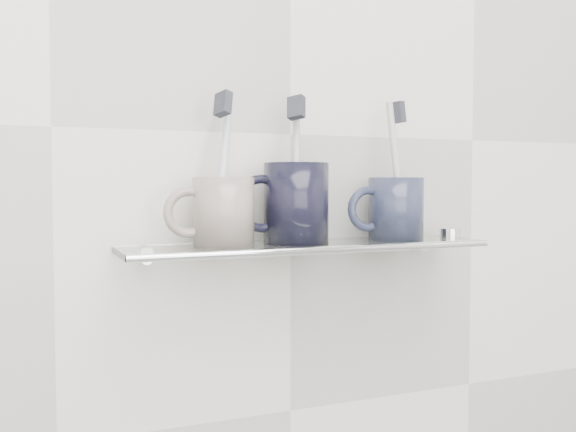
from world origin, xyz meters
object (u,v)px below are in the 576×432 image
mug_right (396,208)px  shelf_glass (308,246)px  mug_left (224,212)px  mug_center (296,203)px

mug_right → shelf_glass: bearing=175.6°
mug_left → shelf_glass: bearing=7.7°
mug_left → mug_right: size_ratio=0.99×
mug_left → mug_right: 0.26m
shelf_glass → mug_right: (0.14, 0.00, 0.05)m
shelf_glass → mug_right: bearing=2.0°
shelf_glass → mug_right: size_ratio=5.65×
mug_left → mug_center: mug_center is taller
shelf_glass → mug_center: mug_center is taller
mug_left → mug_right: same height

